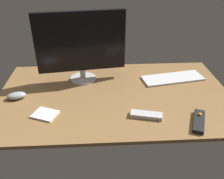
{
  "coord_description": "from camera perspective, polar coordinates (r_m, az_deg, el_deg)",
  "views": [
    {
      "loc": [
        -8.83,
        -125.97,
        80.6
      ],
      "look_at": [
        -1.81,
        -4.54,
        8.0
      ],
      "focal_mm": 39.35,
      "sensor_mm": 36.0,
      "label": 1
    }
  ],
  "objects": [
    {
      "name": "media_remote",
      "position": [
        1.33,
        19.54,
        -6.92
      ],
      "size": [
        11.97,
        18.95,
        3.62
      ],
      "rotation": [
        0.0,
        0.0,
        1.17
      ],
      "color": "black",
      "rests_on": "desk"
    },
    {
      "name": "keyboard",
      "position": [
        1.7,
        13.93,
        2.57
      ],
      "size": [
        42.53,
        21.05,
        1.26
      ],
      "primitive_type": "cube",
      "rotation": [
        0.0,
        0.0,
        0.18
      ],
      "color": "silver",
      "rests_on": "desk"
    },
    {
      "name": "desk",
      "position": [
        1.49,
        0.59,
        -1.4
      ],
      "size": [
        140.0,
        84.0,
        2.0
      ],
      "primitive_type": "cube",
      "color": "olive",
      "rests_on": "ground"
    },
    {
      "name": "monitor",
      "position": [
        1.56,
        -7.25,
        10.4
      ],
      "size": [
        55.88,
        17.49,
        45.05
      ],
      "rotation": [
        0.0,
        0.0,
        0.13
      ],
      "color": "beige",
      "rests_on": "desk"
    },
    {
      "name": "computer_mouse",
      "position": [
        1.54,
        -21.32,
        -1.35
      ],
      "size": [
        12.09,
        8.81,
        3.93
      ],
      "primitive_type": "ellipsoid",
      "rotation": [
        0.0,
        0.0,
        0.25
      ],
      "color": "#999EA5",
      "rests_on": "desk"
    },
    {
      "name": "notepad",
      "position": [
        1.36,
        -15.28,
        -5.58
      ],
      "size": [
        15.2,
        13.96,
        0.98
      ],
      "primitive_type": "cube",
      "rotation": [
        0.0,
        0.0,
        -0.4
      ],
      "color": "white",
      "rests_on": "desk"
    },
    {
      "name": "tv_remote",
      "position": [
        1.31,
        7.96,
        -5.92
      ],
      "size": [
        17.31,
        9.16,
        2.21
      ],
      "primitive_type": "cube",
      "rotation": [
        0.0,
        0.0,
        -0.25
      ],
      "color": "#B7B7BC",
      "rests_on": "desk"
    }
  ]
}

